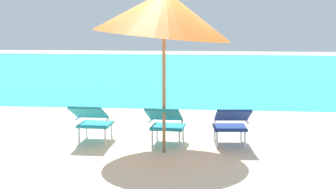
{
  "coord_description": "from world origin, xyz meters",
  "views": [
    {
      "loc": [
        0.82,
        -7.98,
        1.99
      ],
      "look_at": [
        0.0,
        0.22,
        0.75
      ],
      "focal_mm": 52.89,
      "sensor_mm": 36.0,
      "label": 1
    }
  ],
  "objects_px": {
    "lounge_chair_left": "(92,119)",
    "beach_umbrella_center": "(164,13)",
    "lounge_chair_center": "(166,121)",
    "lounge_chair_right": "(231,122)"
  },
  "relations": [
    {
      "from": "lounge_chair_left",
      "to": "beach_umbrella_center",
      "type": "bearing_deg",
      "value": -19.31
    },
    {
      "from": "lounge_chair_left",
      "to": "beach_umbrella_center",
      "type": "height_order",
      "value": "beach_umbrella_center"
    },
    {
      "from": "lounge_chair_center",
      "to": "beach_umbrella_center",
      "type": "xyz_separation_m",
      "value": [
        0.0,
        -0.36,
        1.69
      ]
    },
    {
      "from": "lounge_chair_center",
      "to": "beach_umbrella_center",
      "type": "distance_m",
      "value": 1.73
    },
    {
      "from": "lounge_chair_right",
      "to": "beach_umbrella_center",
      "type": "relative_size",
      "value": 0.37
    },
    {
      "from": "lounge_chair_left",
      "to": "lounge_chair_center",
      "type": "distance_m",
      "value": 1.21
    },
    {
      "from": "beach_umbrella_center",
      "to": "lounge_chair_center",
      "type": "bearing_deg",
      "value": 90.72
    },
    {
      "from": "lounge_chair_center",
      "to": "beach_umbrella_center",
      "type": "bearing_deg",
      "value": -89.28
    },
    {
      "from": "lounge_chair_left",
      "to": "lounge_chair_center",
      "type": "bearing_deg",
      "value": -2.93
    },
    {
      "from": "lounge_chair_center",
      "to": "beach_umbrella_center",
      "type": "relative_size",
      "value": 0.36
    }
  ]
}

